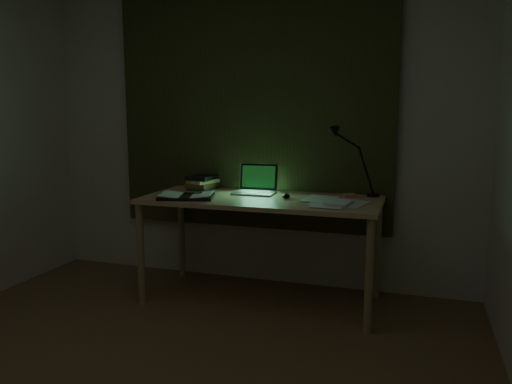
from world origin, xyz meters
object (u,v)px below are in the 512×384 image
Objects in this scene: open_textbook at (187,196)px; desk_lamp at (374,163)px; laptop at (254,179)px; book_stack at (202,182)px; desk at (261,250)px; loose_papers at (332,202)px.

desk_lamp reaches higher than open_textbook.
book_stack is (-0.45, 0.07, -0.05)m from laptop.
laptop is 0.71× the size of desk_lamp.
loose_papers is at bearing -8.04° from desk.
loose_papers is at bearing -15.15° from book_stack.
laptop is 0.66m from loose_papers.
laptop reaches higher than book_stack.
open_textbook is 1.01m from loose_papers.
loose_papers is at bearing -19.70° from laptop.
laptop is 0.46m from book_stack.
open_textbook is 0.40m from book_stack.
book_stack is at bearing 164.85° from loose_papers.
desk_lamp is at bearing 3.38° from book_stack.
book_stack is 1.32m from desk_lamp.
open_textbook is (-0.49, -0.18, 0.40)m from desk.
open_textbook is at bearing -161.48° from desk_lamp.
desk is 0.52m from laptop.
desk is 0.65m from loose_papers.
desk is at bearing 4.04° from open_textbook.
desk_lamp is (1.24, 0.47, 0.22)m from open_textbook.
loose_papers is (1.01, 0.11, -0.01)m from open_textbook.
open_textbook is 1.04× the size of loose_papers.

